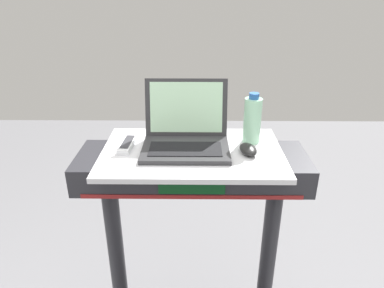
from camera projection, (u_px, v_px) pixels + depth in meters
desk_board at (192, 153)px, 1.36m from camera, size 0.69×0.44×0.02m
laptop at (186, 135)px, 1.37m from camera, size 0.33×0.29×0.24m
computer_mouse at (248, 149)px, 1.33m from camera, size 0.08×0.11×0.03m
water_bottle at (252, 120)px, 1.39m from camera, size 0.07×0.07×0.20m
tv_remote at (128, 144)px, 1.38m from camera, size 0.06×0.16×0.02m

